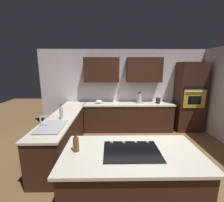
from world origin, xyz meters
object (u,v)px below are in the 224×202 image
object	(u,v)px
blender	(139,99)
oil_bottle	(76,144)
sink_unit	(51,126)
wall_oven	(189,97)
kettle	(158,100)
dish_soap_bottle	(61,113)
cooktop	(132,151)
mixing_bowl	(99,102)

from	to	relation	value
blender	oil_bottle	distance (m)	3.19
sink_unit	blender	bearing A→B (deg)	-136.22
wall_oven	kettle	bearing A→B (deg)	0.43
sink_unit	oil_bottle	size ratio (longest dim) A/B	2.55
oil_bottle	dish_soap_bottle	bearing A→B (deg)	-65.74
blender	kettle	distance (m)	0.60
wall_oven	cooktop	bearing A→B (deg)	52.06
blender	kettle	size ratio (longest dim) A/B	1.94
blender	dish_soap_bottle	xyz separation A→B (m)	(2.02, 1.51, -0.01)
cooktop	dish_soap_bottle	size ratio (longest dim) A/B	2.26
sink_unit	blender	world-z (taller)	blender
wall_oven	mixing_bowl	world-z (taller)	wall_oven
mixing_bowl	kettle	distance (m)	1.90
wall_oven	dish_soap_bottle	size ratio (longest dim) A/B	6.50
mixing_bowl	oil_bottle	size ratio (longest dim) A/B	0.77
mixing_bowl	dish_soap_bottle	distance (m)	1.68
sink_unit	mixing_bowl	distance (m)	2.14
wall_oven	kettle	size ratio (longest dim) A/B	11.94
wall_oven	mixing_bowl	distance (m)	2.90
cooktop	sink_unit	bearing A→B (deg)	-31.94
dish_soap_bottle	oil_bottle	size ratio (longest dim) A/B	1.23
wall_oven	cooktop	world-z (taller)	wall_oven
blender	dish_soap_bottle	size ratio (longest dim) A/B	1.05
sink_unit	blender	xyz separation A→B (m)	(-2.08, -1.99, 0.13)
mixing_bowl	wall_oven	bearing A→B (deg)	-179.85
cooktop	mixing_bowl	xyz separation A→B (m)	(0.65, -2.88, 0.05)
blender	kettle	xyz separation A→B (m)	(-0.60, -0.00, -0.06)
wall_oven	dish_soap_bottle	bearing A→B (deg)	22.77
mixing_bowl	blender	bearing A→B (deg)	180.00
blender	kettle	world-z (taller)	blender
wall_oven	mixing_bowl	bearing A→B (deg)	0.15
cooktop	oil_bottle	bearing A→B (deg)	-1.36
wall_oven	oil_bottle	distance (m)	4.16
blender	dish_soap_bottle	bearing A→B (deg)	36.81
oil_bottle	sink_unit	bearing A→B (deg)	-52.55
kettle	dish_soap_bottle	xyz separation A→B (m)	(2.62, 1.51, 0.05)
cooktop	oil_bottle	world-z (taller)	oil_bottle
sink_unit	cooktop	distance (m)	1.68
wall_oven	kettle	world-z (taller)	wall_oven
wall_oven	oil_bottle	xyz separation A→B (m)	(3.01, 2.87, -0.09)
wall_oven	sink_unit	bearing A→B (deg)	28.53
wall_oven	sink_unit	xyz separation A→B (m)	(3.68, 2.00, -0.18)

